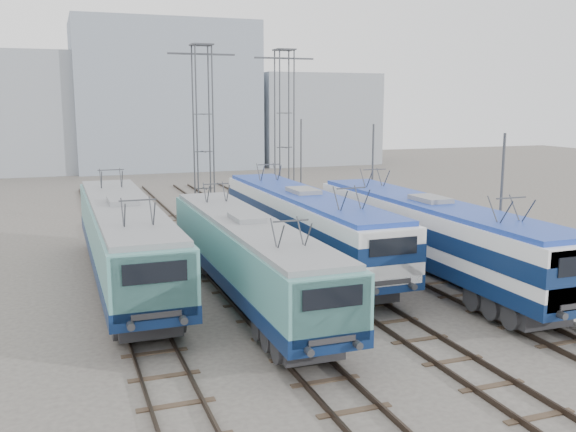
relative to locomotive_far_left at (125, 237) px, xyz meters
The scene contains 14 objects.
ground 11.00m from the locomotive_far_left, 51.11° to the right, with size 160.00×160.00×0.00m, color #514C47.
platform 17.09m from the locomotive_far_left, ahead, with size 4.00×70.00×0.30m, color #9E9E99.
locomotive_far_left is the anchor object (origin of this frame).
locomotive_center_left 6.29m from the locomotive_far_left, 44.29° to the right, with size 2.74×17.30×3.26m.
locomotive_center_right 9.03m from the locomotive_far_left, ahead, with size 2.93×18.51×3.48m.
locomotive_far_right 14.05m from the locomotive_far_left, 16.05° to the right, with size 2.93×18.52×3.48m.
catenary_tower_west 15.81m from the locomotive_far_left, 63.66° to the left, with size 4.50×1.20×12.00m.
catenary_tower_east 20.94m from the locomotive_far_left, 49.71° to the left, with size 4.50×1.20×12.00m.
mast_front 16.66m from the locomotive_far_left, 22.54° to the right, with size 0.12×0.12×7.00m, color #3F4247.
mast_mid 16.39m from the locomotive_far_left, 20.14° to the left, with size 0.12×0.12×7.00m, color #3F4247.
mast_rear 23.41m from the locomotive_far_left, 48.96° to the left, with size 0.12×0.12×7.00m, color #3F4247.
building_west 54.32m from the locomotive_far_left, 97.70° to the left, with size 18.00×12.00×14.00m, color #8C939D.
building_center 55.10m from the locomotive_far_left, 78.67° to the left, with size 22.00×14.00×18.00m, color gray.
building_east 61.93m from the locomotive_far_left, 60.17° to the left, with size 16.00×12.00×12.00m, color #8C939D.
Camera 1 is at (-9.52, -20.64, 8.31)m, focal length 40.00 mm.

